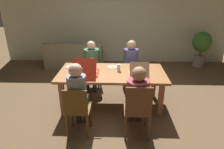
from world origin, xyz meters
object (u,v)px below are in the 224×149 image
object	(u,v)px
chair_0	(138,109)
person_1	(91,61)
dining_table	(112,76)
chair_1	(93,67)
person_0	(137,94)
chair_2	(131,67)
pizza_box_0	(138,74)
plate_0	(112,67)
drinking_glass_3	(141,65)
drinking_glass_0	(92,61)
potted_plant	(201,45)
drinking_glass_2	(119,68)
person_2	(131,61)
drinking_glass_1	(83,64)
couch	(75,58)
person_3	(78,93)
plate_1	(72,66)
chair_3	(78,110)

from	to	relation	value
chair_0	person_1	distance (m)	2.03
dining_table	chair_1	distance (m)	1.09
person_0	chair_2	world-z (taller)	person_0
dining_table	pizza_box_0	size ratio (longest dim) A/B	3.99
plate_0	drinking_glass_3	size ratio (longest dim) A/B	1.77
drinking_glass_0	drinking_glass_3	size ratio (longest dim) A/B	1.12
potted_plant	drinking_glass_2	bearing A→B (deg)	-137.07
person_2	drinking_glass_1	xyz separation A→B (m)	(-1.03, -0.56, 0.11)
drinking_glass_3	potted_plant	bearing A→B (deg)	46.57
chair_1	person_0	bearing A→B (deg)	-62.29
person_2	person_1	bearing A→B (deg)	-179.89
chair_2	pizza_box_0	bearing A→B (deg)	-86.83
drinking_glass_0	couch	size ratio (longest dim) A/B	0.08
person_0	person_3	distance (m)	0.94
person_2	plate_1	bearing A→B (deg)	-156.08
chair_0	chair_3	xyz separation A→B (m)	(-0.94, 0.02, -0.06)
plate_1	person_1	bearing A→B (deg)	59.07
person_3	drinking_glass_2	xyz separation A→B (m)	(0.64, 0.89, 0.10)
person_3	plate_1	xyz separation A→B (m)	(-0.34, 1.09, 0.04)
plate_0	drinking_glass_0	xyz separation A→B (m)	(-0.44, 0.16, 0.06)
plate_0	drinking_glass_0	size ratio (longest dim) A/B	1.58
chair_2	dining_table	bearing A→B (deg)	-114.12
pizza_box_0	drinking_glass_3	size ratio (longest dim) A/B	4.23
person_3	chair_3	bearing A→B (deg)	-90.00
chair_1	drinking_glass_3	xyz separation A→B (m)	(1.10, -0.74, 0.32)
dining_table	couch	world-z (taller)	couch
chair_2	plate_0	distance (m)	0.85
chair_3	couch	world-z (taller)	chair_3
person_3	couch	distance (m)	3.14
chair_3	drinking_glass_2	xyz separation A→B (m)	(0.64, 1.01, 0.34)
person_1	drinking_glass_3	xyz separation A→B (m)	(1.10, -0.60, 0.12)
person_2	couch	distance (m)	2.19
drinking_glass_0	drinking_glass_3	distance (m)	1.05
dining_table	chair_3	bearing A→B (deg)	-117.82
plate_0	chair_1	bearing A→B (deg)	126.51
drinking_glass_3	pizza_box_0	bearing A→B (deg)	-104.15
chair_0	drinking_glass_2	world-z (taller)	chair_0
plate_1	drinking_glass_0	distance (m)	0.45
chair_0	person_2	world-z (taller)	person_2
chair_1	person_2	world-z (taller)	person_2
person_3	drinking_glass_0	xyz separation A→B (m)	(0.07, 1.26, 0.10)
person_2	couch	bearing A→B (deg)	140.19
chair_3	drinking_glass_3	world-z (taller)	chair_3
person_3	pizza_box_0	world-z (taller)	person_3
chair_2	person_2	distance (m)	0.25
chair_2	pizza_box_0	xyz separation A→B (m)	(0.06, -1.15, 0.30)
dining_table	plate_1	bearing A→B (deg)	163.52
chair_0	drinking_glass_2	xyz separation A→B (m)	(-0.29, 1.03, 0.29)
chair_2	chair_3	size ratio (longest dim) A/B	1.06
chair_1	person_1	xyz separation A→B (m)	(0.00, -0.14, 0.20)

